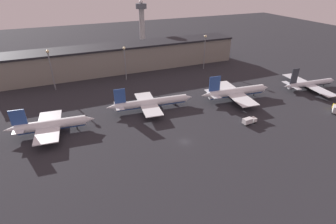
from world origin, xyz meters
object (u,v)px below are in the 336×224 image
at_px(service_vehicle_0, 335,108).
at_px(airplane_3, 236,92).
at_px(airplane_4, 309,84).
at_px(airplane_1, 51,125).
at_px(service_vehicle_1, 249,121).
at_px(airplane_2, 151,103).
at_px(control_tower, 142,22).

bearing_deg(service_vehicle_0, airplane_3, 99.29).
bearing_deg(airplane_4, airplane_3, 179.58).
distance_m(airplane_1, service_vehicle_1, 87.59).
distance_m(airplane_1, airplane_2, 47.05).
xyz_separation_m(airplane_2, control_tower, (31.53, 109.32, 20.81)).
bearing_deg(service_vehicle_0, airplane_4, 25.63).
bearing_deg(control_tower, airplane_2, -106.09).
relative_size(airplane_1, control_tower, 0.89).
distance_m(service_vehicle_0, control_tower, 158.29).
distance_m(airplane_3, control_tower, 118.43).
bearing_deg(airplane_1, airplane_2, 10.99).
bearing_deg(airplane_1, airplane_4, 2.69).
distance_m(airplane_3, service_vehicle_1, 27.31).
height_order(airplane_3, service_vehicle_0, airplane_3).
distance_m(airplane_1, service_vehicle_0, 134.17).
bearing_deg(service_vehicle_0, service_vehicle_1, 132.40).
xyz_separation_m(airplane_1, airplane_4, (142.90, -6.76, -0.89)).
relative_size(service_vehicle_0, service_vehicle_1, 0.96).
bearing_deg(airplane_3, service_vehicle_0, -36.61).
bearing_deg(airplane_1, service_vehicle_1, -12.49).
height_order(airplane_3, airplane_4, airplane_3).
relative_size(airplane_4, service_vehicle_0, 5.45).
bearing_deg(airplane_3, control_tower, 102.98).
distance_m(airplane_2, service_vehicle_1, 48.23).
bearing_deg(service_vehicle_1, airplane_1, 157.03).
relative_size(airplane_3, service_vehicle_0, 6.06).
xyz_separation_m(airplane_3, service_vehicle_1, (-10.41, -25.15, -2.19)).
bearing_deg(service_vehicle_1, service_vehicle_0, -13.97).
bearing_deg(airplane_2, service_vehicle_0, -19.65).
bearing_deg(airplane_2, airplane_4, -1.33).
xyz_separation_m(airplane_1, airplane_2, (46.83, 4.58, -0.37)).
bearing_deg(airplane_4, airplane_1, -177.31).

